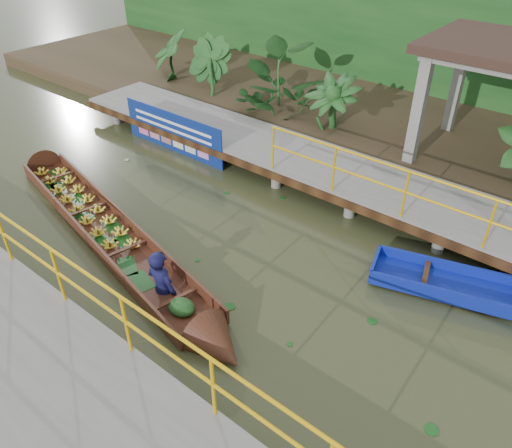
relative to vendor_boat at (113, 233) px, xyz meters
The scene contains 9 objects.
ground 2.47m from the vendor_boat, 28.11° to the left, with size 80.00×80.00×0.00m, color #2B2F17.
land_strip 8.93m from the vendor_boat, 75.95° to the left, with size 30.00×8.00×0.45m, color #2F2717.
far_dock 5.09m from the vendor_boat, 64.50° to the left, with size 16.00×2.06×1.66m.
near_dock 4.39m from the vendor_boat, 43.82° to the right, with size 18.00×2.40×1.73m.
foliage_backdrop 11.50m from the vendor_boat, 79.01° to the left, with size 30.00×0.80×4.00m, color #123A14.
vendor_boat is the anchor object (origin of this frame).
moored_blue_boat 7.24m from the vendor_boat, 25.36° to the left, with size 3.30×1.69×0.76m.
blue_banner 4.21m from the vendor_boat, 120.09° to the left, with size 3.52×0.04×1.10m.
tropical_plants 6.57m from the vendor_boat, 85.00° to the left, with size 14.38×1.38×1.72m.
Camera 1 is at (5.13, -5.62, 6.07)m, focal length 35.00 mm.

